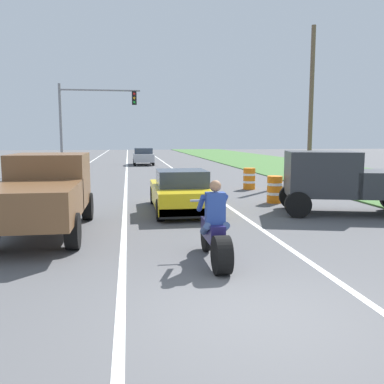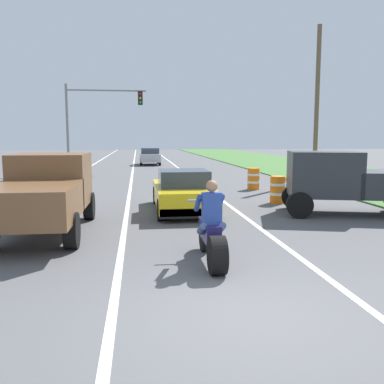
% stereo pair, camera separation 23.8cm
% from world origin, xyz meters
% --- Properties ---
extents(ground_plane, '(160.00, 160.00, 0.00)m').
position_xyz_m(ground_plane, '(0.00, 0.00, 0.00)').
color(ground_plane, '#565659').
extents(lane_stripe_left_solid, '(0.14, 120.00, 0.01)m').
position_xyz_m(lane_stripe_left_solid, '(-5.40, 20.00, 0.00)').
color(lane_stripe_left_solid, white).
rests_on(lane_stripe_left_solid, ground).
extents(lane_stripe_right_solid, '(0.14, 120.00, 0.01)m').
position_xyz_m(lane_stripe_right_solid, '(1.80, 20.00, 0.00)').
color(lane_stripe_right_solid, white).
rests_on(lane_stripe_right_solid, ground).
extents(lane_stripe_centre_dashed, '(0.14, 120.00, 0.01)m').
position_xyz_m(lane_stripe_centre_dashed, '(-1.80, 20.00, 0.00)').
color(lane_stripe_centre_dashed, white).
rests_on(lane_stripe_centre_dashed, ground).
extents(grass_verge_right, '(10.00, 120.00, 0.06)m').
position_xyz_m(grass_verge_right, '(11.92, 20.00, 0.03)').
color(grass_verge_right, '#477538').
rests_on(grass_verge_right, ground).
extents(motorcycle_with_rider, '(0.70, 2.21, 1.62)m').
position_xyz_m(motorcycle_with_rider, '(-0.05, 2.37, 0.59)').
color(motorcycle_with_rider, black).
rests_on(motorcycle_with_rider, ground).
extents(sports_car_yellow, '(1.84, 4.30, 1.37)m').
position_xyz_m(sports_car_yellow, '(0.04, 8.27, 0.63)').
color(sports_car_yellow, yellow).
rests_on(sports_car_yellow, ground).
extents(pickup_truck_left_lane_brown, '(2.02, 4.80, 1.98)m').
position_xyz_m(pickup_truck_left_lane_brown, '(-3.74, 5.50, 1.11)').
color(pickup_truck_left_lane_brown, brown).
rests_on(pickup_truck_left_lane_brown, ground).
extents(pickup_truck_right_shoulder_dark_grey, '(5.14, 3.14, 1.98)m').
position_xyz_m(pickup_truck_right_shoulder_dark_grey, '(5.29, 6.99, 1.11)').
color(pickup_truck_right_shoulder_dark_grey, '#2D3035').
rests_on(pickup_truck_right_shoulder_dark_grey, ground).
extents(traffic_light_mast_near, '(5.43, 0.34, 6.00)m').
position_xyz_m(traffic_light_mast_near, '(-4.40, 24.25, 4.05)').
color(traffic_light_mast_near, gray).
rests_on(traffic_light_mast_near, ground).
extents(utility_pole_roadside, '(0.24, 0.24, 8.39)m').
position_xyz_m(utility_pole_roadside, '(8.31, 16.81, 4.19)').
color(utility_pole_roadside, brown).
rests_on(utility_pole_roadside, ground).
extents(construction_barrel_nearest, '(0.58, 0.58, 1.00)m').
position_xyz_m(construction_barrel_nearest, '(3.70, 9.52, 0.50)').
color(construction_barrel_nearest, orange).
rests_on(construction_barrel_nearest, ground).
extents(construction_barrel_mid, '(0.58, 0.58, 1.00)m').
position_xyz_m(construction_barrel_mid, '(3.94, 13.64, 0.50)').
color(construction_barrel_mid, orange).
rests_on(construction_barrel_mid, ground).
extents(distant_car_far_ahead, '(1.80, 4.00, 1.50)m').
position_xyz_m(distant_car_far_ahead, '(-0.33, 32.37, 0.77)').
color(distant_car_far_ahead, '#B2B2B7').
rests_on(distant_car_far_ahead, ground).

